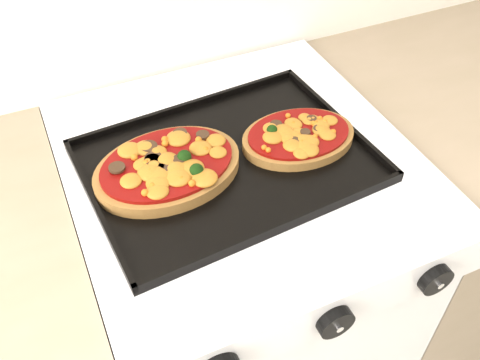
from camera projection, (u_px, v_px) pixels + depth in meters
name	position (u px, v px, depth m)	size (l,w,h in m)	color
stove	(240.00, 297.00, 1.26)	(0.60, 0.60, 0.91)	silver
control_panel	(327.00, 312.00, 0.78)	(0.60, 0.02, 0.09)	silver
knob_center	(335.00, 322.00, 0.77)	(0.06, 0.06, 0.02)	black
knob_right	(435.00, 280.00, 0.82)	(0.06, 0.06, 0.02)	black
baking_tray	(228.00, 160.00, 0.91)	(0.47, 0.35, 0.02)	black
pizza_left	(167.00, 166.00, 0.88)	(0.25, 0.18, 0.04)	#A17037
pizza_right	(298.00, 136.00, 0.94)	(0.20, 0.15, 0.03)	#A17037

